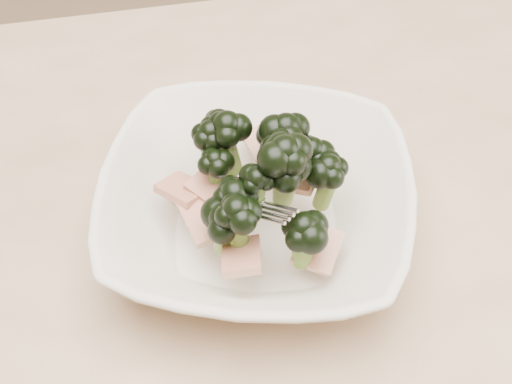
# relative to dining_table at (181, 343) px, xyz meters

# --- Properties ---
(dining_table) EXTENTS (1.20, 0.80, 0.75)m
(dining_table) POSITION_rel_dining_table_xyz_m (0.00, 0.00, 0.00)
(dining_table) COLOR tan
(dining_table) RESTS_ON ground
(broccoli_dish) EXTENTS (0.32, 0.32, 0.13)m
(broccoli_dish) POSITION_rel_dining_table_xyz_m (0.08, 0.04, 0.14)
(broccoli_dish) COLOR beige
(broccoli_dish) RESTS_ON dining_table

